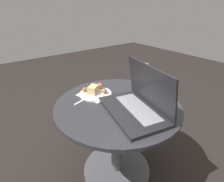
# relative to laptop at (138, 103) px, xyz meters

# --- Properties ---
(ground_plane) EXTENTS (6.00, 6.00, 0.00)m
(ground_plane) POSITION_rel_laptop_xyz_m (-0.12, -0.03, -0.55)
(ground_plane) COLOR black
(table) EXTENTS (0.66, 0.66, 0.50)m
(table) POSITION_rel_laptop_xyz_m (-0.12, -0.03, -0.20)
(table) COLOR #515156
(table) RESTS_ON ground_plane
(napkin) EXTENTS (0.19, 0.16, 0.00)m
(napkin) POSITION_rel_laptop_xyz_m (-0.27, -0.09, -0.05)
(napkin) COLOR white
(napkin) RESTS_ON table
(laptop) EXTENTS (0.40, 0.29, 0.23)m
(laptop) POSITION_rel_laptop_xyz_m (0.00, 0.00, 0.00)
(laptop) COLOR #232326
(laptop) RESTS_ON table
(beer_glass) EXTENTS (0.06, 0.06, 0.18)m
(beer_glass) POSITION_rel_laptop_xyz_m (-0.12, 0.14, 0.04)
(beer_glass) COLOR #C6701E
(beer_glass) RESTS_ON table
(snack_plate) EXTENTS (0.19, 0.19, 0.05)m
(snack_plate) POSITION_rel_laptop_xyz_m (-0.28, -0.07, -0.03)
(snack_plate) COLOR white
(snack_plate) RESTS_ON table
(fork) EXTENTS (0.07, 0.20, 0.00)m
(fork) POSITION_rel_laptop_xyz_m (-0.27, -0.11, -0.05)
(fork) COLOR silver
(fork) RESTS_ON table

